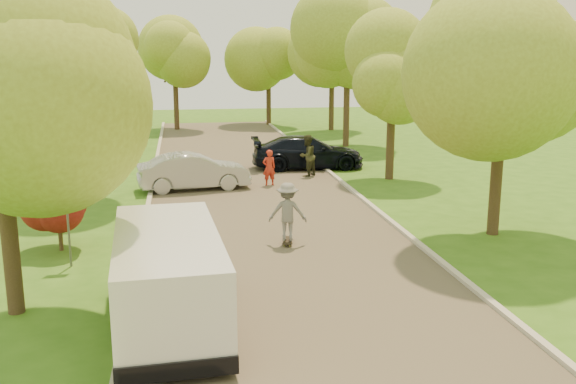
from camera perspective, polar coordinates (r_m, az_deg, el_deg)
ground at (r=14.53m, az=2.29°, el=-10.48°), size 100.00×100.00×0.00m
road at (r=22.00m, az=-1.99°, el=-2.40°), size 8.00×60.00×0.01m
curb_left at (r=21.85m, az=-12.59°, el=-2.66°), size 0.18×60.00×0.12m
curb_right at (r=22.86m, az=8.13°, el=-1.81°), size 0.18×60.00×0.12m
street_sign at (r=17.82m, az=-19.05°, el=-1.50°), size 0.55×0.06×2.17m
red_shrub at (r=19.45m, az=-19.71°, el=-1.82°), size 1.70×1.70×1.95m
tree_l_mida at (r=14.51m, az=-23.92°, el=9.49°), size 4.71×4.60×7.39m
tree_l_midb at (r=25.42m, az=-18.96°, el=9.42°), size 4.30×4.20×6.62m
tree_l_far at (r=35.26m, az=-15.79°, el=11.75°), size 4.92×4.80×7.79m
tree_r_mida at (r=20.57m, az=19.30°, el=11.47°), size 5.13×5.00×7.95m
tree_r_midb at (r=28.67m, az=9.69°, el=10.78°), size 4.51×4.40×7.01m
tree_r_far at (r=38.41m, az=5.67°, el=12.72°), size 5.33×5.20×8.34m
tree_bg_a at (r=43.49m, az=-17.88°, el=11.48°), size 5.12×5.00×7.72m
tree_bg_b at (r=46.40m, az=4.23°, el=12.35°), size 5.12×5.00×7.95m
tree_bg_c at (r=47.08m, az=-9.80°, el=11.58°), size 4.92×4.80×7.33m
tree_bg_d at (r=49.58m, az=-1.50°, el=12.13°), size 5.12×5.00×7.72m
minivan at (r=13.67m, az=-10.60°, el=-7.43°), size 2.43×5.50×2.01m
silver_sedan at (r=26.76m, az=-8.39°, el=1.81°), size 4.73×2.16×1.50m
dark_sedan at (r=31.27m, az=1.76°, el=3.55°), size 5.50×2.42×1.57m
longboard at (r=19.20m, az=-0.04°, el=-4.35°), size 0.43×0.93×0.10m
skateboarder at (r=18.96m, az=-0.04°, el=-1.77°), size 1.24×0.87×1.75m
person_striped at (r=27.23m, az=-1.69°, el=2.17°), size 0.61×0.45×1.55m
person_olive at (r=29.24m, az=1.71°, el=3.25°), size 1.17×1.16×1.91m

